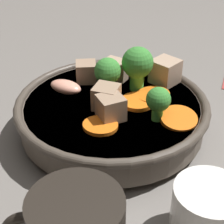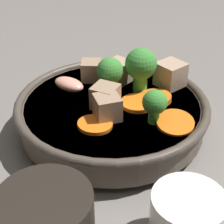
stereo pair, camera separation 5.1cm
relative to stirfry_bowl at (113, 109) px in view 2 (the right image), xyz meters
The scene contains 3 objects.
ground_plane 0.04m from the stirfry_bowl, 49.22° to the left, with size 3.00×3.00×0.00m, color slate.
stirfry_bowl is the anchor object (origin of this frame).
tea_cup 0.20m from the stirfry_bowl, 119.18° to the left, with size 0.07×0.07×0.06m.
Camera 2 is at (-0.07, 0.42, 0.31)m, focal length 60.00 mm.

